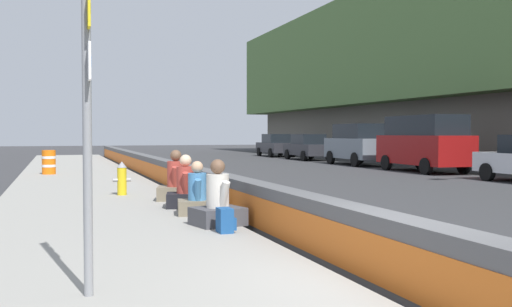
{
  "coord_description": "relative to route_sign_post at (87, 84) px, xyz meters",
  "views": [
    {
      "loc": [
        -5.3,
        3.49,
        1.75
      ],
      "look_at": [
        8.54,
        -1.31,
        1.24
      ],
      "focal_mm": 40.5,
      "sensor_mm": 36.0,
      "label": 1
    }
  ],
  "objects": [
    {
      "name": "seated_person_middle",
      "position": [
        5.28,
        -2.34,
        -1.76
      ],
      "size": [
        0.77,
        0.86,
        1.06
      ],
      "color": "#706651",
      "rests_on": "sidewalk_strip"
    },
    {
      "name": "seated_person_rear",
      "position": [
        6.45,
        -2.36,
        -1.73
      ],
      "size": [
        0.86,
        0.96,
        1.15
      ],
      "color": "black",
      "rests_on": "sidewalk_strip"
    },
    {
      "name": "seated_person_far",
      "position": [
        7.87,
        -2.43,
        -1.71
      ],
      "size": [
        0.94,
        1.03,
        1.21
      ],
      "color": "#706651",
      "rests_on": "sidewalk_strip"
    },
    {
      "name": "fire_hydrant",
      "position": [
        9.44,
        -1.32,
        -1.65
      ],
      "size": [
        0.26,
        0.46,
        0.88
      ],
      "color": "gold",
      "rests_on": "sidewalk_strip"
    },
    {
      "name": "parked_car_far",
      "position": [
        28.84,
        -15.37,
        -1.37
      ],
      "size": [
        4.54,
        2.04,
        1.71
      ],
      "color": "#28282D",
      "rests_on": "ground_plane"
    },
    {
      "name": "backpack",
      "position": [
        3.07,
        -2.29,
        -1.9
      ],
      "size": [
        0.32,
        0.28,
        0.4
      ],
      "color": "navy",
      "rests_on": "sidewalk_strip"
    },
    {
      "name": "parked_car_farther",
      "position": [
        34.86,
        -15.43,
        -1.37
      ],
      "size": [
        4.57,
        2.08,
        1.71
      ],
      "color": "#28282D",
      "rests_on": "ground_plane"
    },
    {
      "name": "parked_car_midline",
      "position": [
        22.29,
        -15.44,
        -1.05
      ],
      "size": [
        4.86,
        2.19,
        2.28
      ],
      "color": "slate",
      "rests_on": "ground_plane"
    },
    {
      "name": "route_sign_post",
      "position": [
        0.0,
        0.0,
        0.0
      ],
      "size": [
        0.44,
        0.09,
        3.6
      ],
      "color": "gray",
      "rests_on": "sidewalk_strip"
    },
    {
      "name": "construction_barrel",
      "position": [
        18.27,
        0.58,
        -1.61
      ],
      "size": [
        0.54,
        0.54,
        0.95
      ],
      "color": "orange",
      "rests_on": "sidewalk_strip"
    },
    {
      "name": "ground_plane",
      "position": [
        -0.6,
        -3.19,
        -2.23
      ],
      "size": [
        160.0,
        160.0,
        0.0
      ],
      "primitive_type": "plane",
      "color": "#353538",
      "rests_on": "ground"
    },
    {
      "name": "jersey_barrier",
      "position": [
        -0.6,
        -3.19,
        -1.81
      ],
      "size": [
        76.0,
        0.45,
        0.85
      ],
      "color": "#545456",
      "rests_on": "ground_plane"
    },
    {
      "name": "parked_car_fourth",
      "position": [
        16.31,
        -15.47,
        -0.88
      ],
      "size": [
        5.16,
        2.23,
        2.56
      ],
      "color": "maroon",
      "rests_on": "ground_plane"
    },
    {
      "name": "seated_person_foreground",
      "position": [
        3.84,
        -2.37,
        -1.73
      ],
      "size": [
        0.88,
        0.97,
        1.16
      ],
      "color": "#424247",
      "rests_on": "sidewalk_strip"
    }
  ]
}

